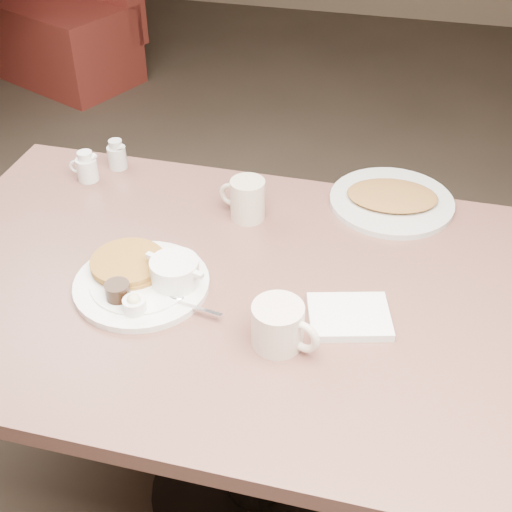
% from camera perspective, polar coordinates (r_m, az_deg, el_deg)
% --- Properties ---
extents(diner_table, '(1.50, 0.90, 0.75)m').
position_cam_1_polar(diner_table, '(1.55, -0.18, -7.44)').
color(diner_table, '#84564C').
rests_on(diner_table, ground).
extents(main_plate, '(0.37, 0.35, 0.07)m').
position_cam_1_polar(main_plate, '(1.45, -9.15, -1.75)').
color(main_plate, white).
rests_on(main_plate, diner_table).
extents(coffee_mug_near, '(0.15, 0.13, 0.09)m').
position_cam_1_polar(coffee_mug_near, '(1.29, 1.97, -5.78)').
color(coffee_mug_near, white).
rests_on(coffee_mug_near, diner_table).
extents(napkin, '(0.19, 0.16, 0.02)m').
position_cam_1_polar(napkin, '(1.37, 7.74, -5.01)').
color(napkin, white).
rests_on(napkin, diner_table).
extents(coffee_mug_far, '(0.12, 0.10, 0.10)m').
position_cam_1_polar(coffee_mug_far, '(1.62, -0.79, 4.73)').
color(coffee_mug_far, beige).
rests_on(coffee_mug_far, diner_table).
extents(creamer_left, '(0.08, 0.07, 0.08)m').
position_cam_1_polar(creamer_left, '(1.82, -13.90, 7.17)').
color(creamer_left, white).
rests_on(creamer_left, diner_table).
extents(creamer_right, '(0.06, 0.05, 0.08)m').
position_cam_1_polar(creamer_right, '(1.86, -11.49, 8.21)').
color(creamer_right, silver).
rests_on(creamer_right, diner_table).
extents(hash_plate, '(0.33, 0.33, 0.04)m').
position_cam_1_polar(hash_plate, '(1.72, 11.21, 4.63)').
color(hash_plate, beige).
rests_on(hash_plate, diner_table).
extents(booth_back_left, '(1.88, 2.01, 1.12)m').
position_cam_1_polar(booth_back_left, '(4.45, -18.88, 19.43)').
color(booth_back_left, maroon).
rests_on(booth_back_left, ground).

